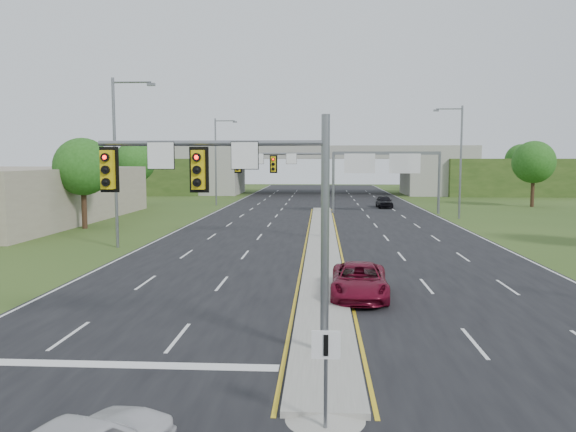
# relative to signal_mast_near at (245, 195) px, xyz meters

# --- Properties ---
(ground) EXTENTS (240.00, 240.00, 0.00)m
(ground) POSITION_rel_signal_mast_near_xyz_m (2.26, 0.07, -4.73)
(ground) COLOR #2E4619
(ground) RESTS_ON ground
(road) EXTENTS (24.00, 160.00, 0.02)m
(road) POSITION_rel_signal_mast_near_xyz_m (2.26, 35.07, -4.72)
(road) COLOR black
(road) RESTS_ON ground
(median) EXTENTS (2.00, 54.00, 0.16)m
(median) POSITION_rel_signal_mast_near_xyz_m (2.26, 23.07, -4.63)
(median) COLOR gray
(median) RESTS_ON road
(median_nose) EXTENTS (2.00, 2.00, 0.16)m
(median_nose) POSITION_rel_signal_mast_near_xyz_m (2.26, -3.93, -4.63)
(median_nose) COLOR gray
(median_nose) RESTS_ON road
(lane_markings) EXTENTS (23.72, 160.00, 0.01)m
(lane_markings) POSITION_rel_signal_mast_near_xyz_m (1.66, 28.99, -4.70)
(lane_markings) COLOR gold
(lane_markings) RESTS_ON road
(signal_mast_near) EXTENTS (6.62, 0.60, 7.00)m
(signal_mast_near) POSITION_rel_signal_mast_near_xyz_m (0.00, 0.00, 0.00)
(signal_mast_near) COLOR slate
(signal_mast_near) RESTS_ON ground
(signal_mast_far) EXTENTS (6.62, 0.60, 7.00)m
(signal_mast_far) POSITION_rel_signal_mast_near_xyz_m (0.00, 25.00, 0.00)
(signal_mast_far) COLOR slate
(signal_mast_far) RESTS_ON ground
(keep_right_sign) EXTENTS (0.60, 0.13, 2.20)m
(keep_right_sign) POSITION_rel_signal_mast_near_xyz_m (2.26, -4.45, -3.21)
(keep_right_sign) COLOR slate
(keep_right_sign) RESTS_ON ground
(sign_gantry) EXTENTS (11.58, 0.44, 6.67)m
(sign_gantry) POSITION_rel_signal_mast_near_xyz_m (8.95, 44.99, 0.51)
(sign_gantry) COLOR slate
(sign_gantry) RESTS_ON ground
(overpass) EXTENTS (80.00, 14.00, 8.10)m
(overpass) POSITION_rel_signal_mast_near_xyz_m (2.26, 80.07, -1.17)
(overpass) COLOR gray
(overpass) RESTS_ON ground
(lightpole_l_mid) EXTENTS (2.85, 0.25, 11.00)m
(lightpole_l_mid) POSITION_rel_signal_mast_near_xyz_m (-11.03, 20.07, 1.38)
(lightpole_l_mid) COLOR slate
(lightpole_l_mid) RESTS_ON ground
(lightpole_l_far) EXTENTS (2.85, 0.25, 11.00)m
(lightpole_l_far) POSITION_rel_signal_mast_near_xyz_m (-11.03, 55.07, 1.38)
(lightpole_l_far) COLOR slate
(lightpole_l_far) RESTS_ON ground
(lightpole_r_far) EXTENTS (2.85, 0.25, 11.00)m
(lightpole_r_far) POSITION_rel_signal_mast_near_xyz_m (15.56, 40.07, 1.38)
(lightpole_r_far) COLOR slate
(lightpole_r_far) RESTS_ON ground
(tree_l_near) EXTENTS (4.80, 4.80, 7.60)m
(tree_l_near) POSITION_rel_signal_mast_near_xyz_m (-17.74, 30.07, 0.45)
(tree_l_near) COLOR #382316
(tree_l_near) RESTS_ON ground
(tree_l_mid) EXTENTS (5.20, 5.20, 8.12)m
(tree_l_mid) POSITION_rel_signal_mast_near_xyz_m (-21.74, 55.07, 0.78)
(tree_l_mid) COLOR #382316
(tree_l_mid) RESTS_ON ground
(tree_r_mid) EXTENTS (5.20, 5.20, 8.12)m
(tree_r_mid) POSITION_rel_signal_mast_near_xyz_m (28.26, 55.07, 0.78)
(tree_r_mid) COLOR #382316
(tree_r_mid) RESTS_ON ground
(tree_back_a) EXTENTS (6.00, 6.00, 8.85)m
(tree_back_a) POSITION_rel_signal_mast_near_xyz_m (-35.74, 94.07, 1.11)
(tree_back_a) COLOR #382316
(tree_back_a) RESTS_ON ground
(tree_back_b) EXTENTS (5.60, 5.60, 8.32)m
(tree_back_b) POSITION_rel_signal_mast_near_xyz_m (-21.74, 94.07, 0.78)
(tree_back_b) COLOR #382316
(tree_back_b) RESTS_ON ground
(tree_back_c) EXTENTS (5.60, 5.60, 8.32)m
(tree_back_c) POSITION_rel_signal_mast_near_xyz_m (26.26, 94.07, 0.78)
(tree_back_c) COLOR #382316
(tree_back_c) RESTS_ON ground
(tree_back_d) EXTENTS (6.00, 6.00, 8.85)m
(tree_back_d) POSITION_rel_signal_mast_near_xyz_m (40.26, 94.07, 1.11)
(tree_back_d) COLOR #382316
(tree_back_d) RESTS_ON ground
(commercial_building) EXTENTS (18.00, 30.00, 5.00)m
(commercial_building) POSITION_rel_signal_mast_near_xyz_m (-27.74, 35.07, -2.23)
(commercial_building) COLOR gray
(commercial_building) RESTS_ON ground
(car_far_a) EXTENTS (2.55, 5.11, 1.39)m
(car_far_a) POSITION_rel_signal_mast_near_xyz_m (3.76, 7.33, -4.01)
(car_far_a) COLOR maroon
(car_far_a) RESTS_ON road
(car_far_c) EXTENTS (1.86, 4.41, 1.49)m
(car_far_c) POSITION_rel_signal_mast_near_xyz_m (9.81, 52.57, -3.96)
(car_far_c) COLOR black
(car_far_c) RESTS_ON road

